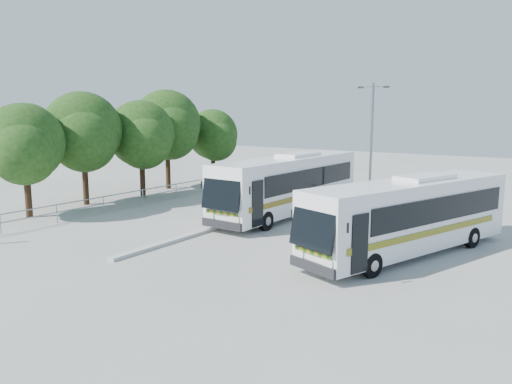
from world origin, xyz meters
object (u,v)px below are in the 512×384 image
Objects in this scene: tree_far_e at (213,135)px; coach_adjacent at (409,215)px; tree_far_a at (25,143)px; coach_main at (288,184)px; tree_far_c at (142,134)px; tree_far_d at (168,124)px; lamppost at (371,140)px; tree_far_b at (83,131)px.

coach_adjacent is (19.56, -11.85, -2.24)m from tree_far_e.
tree_far_a is 14.37m from coach_main.
tree_far_a is at bearing -92.15° from tree_far_c.
tree_far_d is (-0.89, 11.80, 0.74)m from tree_far_a.
tree_far_b is at bearing -158.97° from lamppost.
coach_adjacent is (20.24, -7.35, -3.17)m from tree_far_d.
tree_far_e is (-0.51, 8.20, -0.37)m from tree_far_c.
coach_main is (12.01, 4.21, -2.79)m from tree_far_b.
coach_adjacent is at bearing -23.99° from coach_main.
lamppost is (3.00, 4.46, 2.28)m from coach_main.
lamppost is (14.43, 12.86, -0.01)m from tree_far_a.
tree_far_a reaches higher than coach_main.
tree_far_e is (0.68, 4.50, -0.93)m from tree_far_d.
tree_far_d is 4.65m from tree_far_e.
tree_far_c is 1.10× the size of tree_far_e.
tree_far_d reaches higher than tree_far_e.
lamppost is (15.02, 8.66, -0.51)m from tree_far_b.
coach_adjacent is (19.95, 0.25, -2.92)m from tree_far_b.
tree_far_a is 16.30m from tree_far_e.
coach_main is (11.12, 0.31, -2.48)m from tree_far_c.
tree_far_b is at bearing -102.91° from tree_far_c.
coach_main is at bearing 172.65° from coach_adjacent.
tree_far_c is at bearing -72.17° from tree_far_d.
tree_far_b reaches higher than tree_far_a.
lamppost reaches higher than tree_far_a.
coach_main is (11.42, 8.41, -2.30)m from tree_far_a.
tree_far_e is 0.81× the size of lamppost.
tree_far_e is 15.03m from lamppost.
tree_far_a reaches higher than tree_far_e.
tree_far_b is at bearing -87.77° from tree_far_d.
lamppost is (14.63, -3.44, 0.17)m from tree_far_e.
tree_far_b is 1.07× the size of tree_far_c.
tree_far_b is at bearing -160.14° from coach_adjacent.
coach_main is at bearing 36.35° from tree_far_a.
tree_far_e is at bearing 81.37° from tree_far_d.
tree_far_e is at bearing 90.71° from tree_far_a.
lamppost is (15.31, 1.06, -0.76)m from tree_far_d.
tree_far_d is 1.24× the size of tree_far_e.
lamppost is at bearing 29.98° from tree_far_b.
tree_far_b reaches higher than coach_adjacent.
tree_far_a is 1.05× the size of tree_far_e.
tree_far_d is at bearing 175.02° from lamppost.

